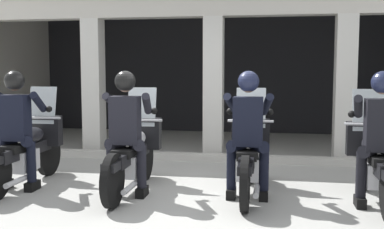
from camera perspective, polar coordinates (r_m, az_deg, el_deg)
name	(u,v)px	position (r m, az deg, el deg)	size (l,w,h in m)	color
ground_plane	(217,152)	(9.19, 3.03, -4.51)	(80.00, 80.00, 0.00)	#999993
station_building	(225,52)	(10.58, 3.98, 7.60)	(10.33, 4.01, 3.14)	black
kerb_strip	(210,158)	(8.26, 2.17, -5.24)	(9.83, 0.24, 0.12)	#B7B5AD
motorcycle_far_left	(29,149)	(6.91, -19.18, -3.97)	(0.62, 2.04, 1.35)	black
police_officer_far_left	(16,120)	(6.61, -20.50, -0.61)	(0.63, 0.61, 1.58)	black
motorcycle_center_left	(133,153)	(6.28, -7.14, -4.64)	(0.62, 2.04, 1.35)	black
police_officer_center_left	(126,122)	(5.95, -8.00, -0.96)	(0.63, 0.61, 1.58)	black
motorcycle_center_right	(249,155)	(6.14, 6.91, -4.87)	(0.62, 2.04, 1.35)	black
police_officer_center_right	(248,124)	(5.80, 6.81, -1.12)	(0.63, 0.61, 1.58)	black
motorcycle_far_right	(374,161)	(6.14, 21.21, -5.22)	(0.62, 2.04, 1.35)	black
police_officer_far_right	(381,128)	(5.80, 21.90, -1.48)	(0.63, 0.61, 1.58)	black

